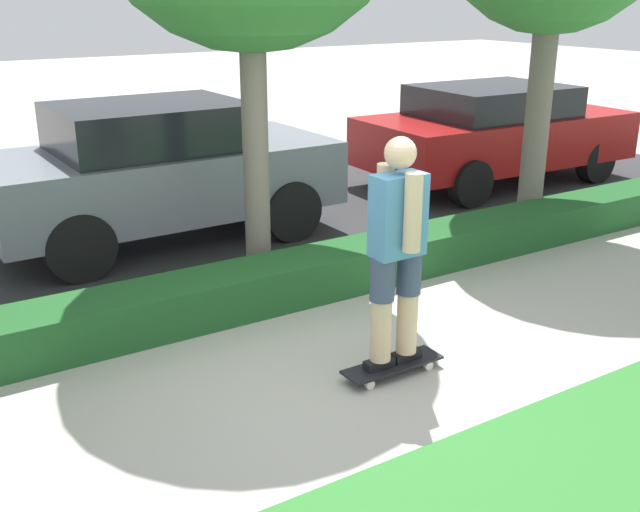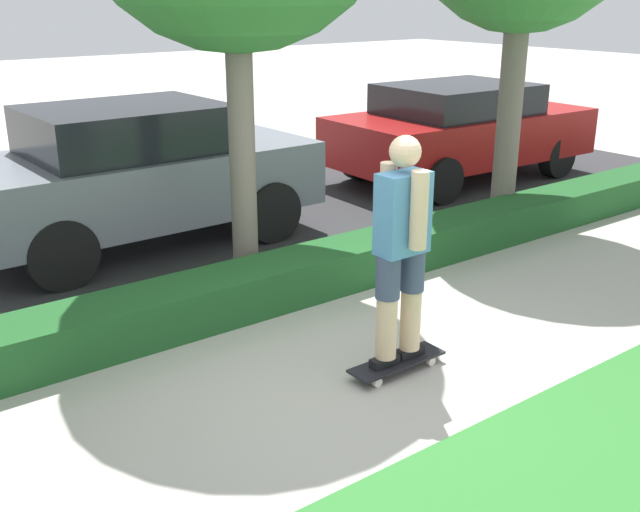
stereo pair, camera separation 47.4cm
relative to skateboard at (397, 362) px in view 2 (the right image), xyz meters
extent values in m
plane|color=#ADA89E|center=(-0.36, 0.11, -0.08)|extent=(60.00, 60.00, 0.00)
cube|color=#2D2D30|center=(-0.36, 4.31, -0.07)|extent=(18.28, 5.00, 0.01)
cube|color=#1E5123|center=(-0.36, 1.71, 0.13)|extent=(18.28, 0.60, 0.41)
cube|color=black|center=(0.00, 0.00, 0.01)|extent=(0.83, 0.24, 0.02)
cylinder|color=silver|center=(0.28, -0.09, -0.04)|extent=(0.07, 0.04, 0.07)
cylinder|color=silver|center=(0.28, 0.09, -0.04)|extent=(0.07, 0.04, 0.07)
cylinder|color=silver|center=(-0.28, -0.09, -0.04)|extent=(0.07, 0.04, 0.07)
cylinder|color=silver|center=(-0.28, 0.09, -0.04)|extent=(0.07, 0.04, 0.07)
cube|color=black|center=(-0.12, 0.00, 0.05)|extent=(0.26, 0.09, 0.07)
cylinder|color=beige|center=(-0.12, 0.00, 0.50)|extent=(0.16, 0.16, 0.82)
cylinder|color=#3D4766|center=(-0.12, 0.00, 0.74)|extent=(0.18, 0.18, 0.33)
cube|color=black|center=(0.12, 0.00, 0.05)|extent=(0.26, 0.09, 0.07)
cylinder|color=beige|center=(0.12, 0.00, 0.50)|extent=(0.16, 0.16, 0.82)
cylinder|color=#3D4766|center=(0.12, 0.00, 0.74)|extent=(0.18, 0.18, 0.33)
cube|color=#4C84B7|center=(0.00, 0.00, 1.20)|extent=(0.39, 0.21, 0.60)
cylinder|color=beige|center=(0.00, -0.16, 1.26)|extent=(0.13, 0.13, 0.57)
cylinder|color=beige|center=(0.00, 0.16, 1.26)|extent=(0.13, 0.13, 0.57)
sphere|color=beige|center=(0.00, 0.00, 1.66)|extent=(0.23, 0.23, 0.23)
cylinder|color=#70665B|center=(0.05, 2.30, 1.38)|extent=(0.25, 0.25, 2.91)
cylinder|color=#70665B|center=(3.73, 2.12, 1.37)|extent=(0.30, 0.30, 2.89)
cube|color=slate|center=(-0.24, 4.10, 0.65)|extent=(3.99, 1.87, 0.74)
cube|color=black|center=(-0.36, 4.10, 1.28)|extent=(2.09, 1.63, 0.51)
cylinder|color=black|center=(0.99, 3.26, 0.28)|extent=(0.72, 0.22, 0.72)
cylinder|color=black|center=(0.99, 4.93, 0.28)|extent=(0.72, 0.22, 0.72)
cylinder|color=black|center=(-1.47, 3.26, 0.28)|extent=(0.72, 0.22, 0.72)
cylinder|color=black|center=(-1.47, 4.93, 0.28)|extent=(0.72, 0.22, 0.72)
cube|color=maroon|center=(5.07, 4.10, 0.60)|extent=(4.21, 2.02, 0.70)
cube|color=black|center=(4.95, 4.10, 1.17)|extent=(2.21, 1.73, 0.44)
cylinder|color=black|center=(6.36, 3.23, 0.25)|extent=(0.65, 0.23, 0.65)
cylinder|color=black|center=(6.36, 4.97, 0.25)|extent=(0.65, 0.23, 0.65)
cylinder|color=black|center=(3.79, 3.23, 0.25)|extent=(0.65, 0.23, 0.65)
cylinder|color=black|center=(3.79, 4.97, 0.25)|extent=(0.65, 0.23, 0.65)
camera|label=1|loc=(-3.21, -4.05, 2.73)|focal=42.00mm
camera|label=2|loc=(-3.60, -3.78, 2.73)|focal=42.00mm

